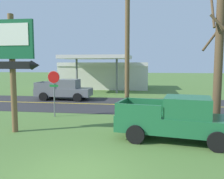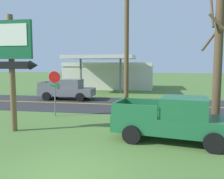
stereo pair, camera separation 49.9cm
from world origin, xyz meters
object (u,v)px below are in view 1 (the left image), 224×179
(utility_pole, at_px, (127,42))
(gas_station, at_px, (105,74))
(pickup_grey_on_road, at_px, (64,90))
(bare_tree, at_px, (219,58))
(pickup_green_parked_on_lawn, at_px, (178,119))
(motel_sign, at_px, (12,54))
(stop_sign, at_px, (54,85))

(utility_pole, distance_m, gas_station, 20.58)
(pickup_grey_on_road, bearing_deg, gas_station, 81.21)
(bare_tree, bearing_deg, pickup_green_parked_on_lawn, -139.75)
(bare_tree, distance_m, pickup_grey_on_road, 14.80)
(motel_sign, relative_size, utility_pole, 0.66)
(stop_sign, bearing_deg, bare_tree, -12.86)
(motel_sign, relative_size, pickup_grey_on_road, 1.11)
(gas_station, height_order, pickup_green_parked_on_lawn, gas_station)
(gas_station, bearing_deg, pickup_grey_on_road, -98.79)
(stop_sign, xyz_separation_m, pickup_grey_on_road, (-1.85, 7.15, -1.06))
(bare_tree, distance_m, gas_station, 23.04)
(motel_sign, distance_m, pickup_grey_on_road, 11.38)
(gas_station, relative_size, pickup_grey_on_road, 2.31)
(bare_tree, bearing_deg, utility_pole, 165.97)
(motel_sign, relative_size, pickup_green_parked_on_lawn, 1.06)
(utility_pole, relative_size, bare_tree, 1.21)
(bare_tree, distance_m, pickup_green_parked_on_lawn, 3.84)
(pickup_green_parked_on_lawn, height_order, pickup_grey_on_road, same)
(stop_sign, xyz_separation_m, pickup_green_parked_on_lawn, (7.26, -3.89, -1.06))
(motel_sign, xyz_separation_m, stop_sign, (0.54, 3.77, -1.84))
(motel_sign, distance_m, stop_sign, 4.23)
(gas_station, distance_m, pickup_green_parked_on_lawn, 23.90)
(stop_sign, bearing_deg, motel_sign, -98.19)
(motel_sign, distance_m, gas_station, 22.70)
(motel_sign, xyz_separation_m, gas_station, (0.49, 22.61, -1.92))
(motel_sign, distance_m, pickup_green_parked_on_lawn, 8.33)
(motel_sign, relative_size, bare_tree, 0.80)
(pickup_grey_on_road, bearing_deg, motel_sign, -83.15)
(utility_pole, bearing_deg, motel_sign, -152.30)
(bare_tree, relative_size, pickup_grey_on_road, 1.39)
(utility_pole, bearing_deg, pickup_green_parked_on_lawn, -49.24)
(stop_sign, relative_size, pickup_grey_on_road, 0.57)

